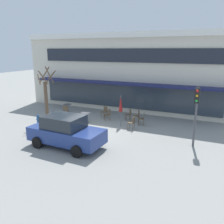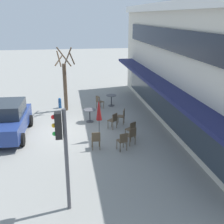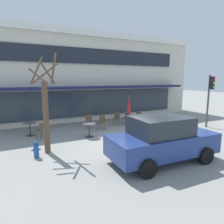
{
  "view_description": "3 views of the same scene",
  "coord_description": "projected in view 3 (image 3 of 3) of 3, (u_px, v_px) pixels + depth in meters",
  "views": [
    {
      "loc": [
        7.4,
        -12.54,
        5.2
      ],
      "look_at": [
        0.54,
        2.37,
        0.91
      ],
      "focal_mm": 38.0,
      "sensor_mm": 36.0,
      "label": 1
    },
    {
      "loc": [
        14.09,
        0.71,
        5.92
      ],
      "look_at": [
        0.35,
        2.95,
        1.14
      ],
      "focal_mm": 45.0,
      "sensor_mm": 36.0,
      "label": 2
    },
    {
      "loc": [
        -5.08,
        -8.08,
        3.14
      ],
      "look_at": [
        0.48,
        2.82,
        1.12
      ],
      "focal_mm": 32.0,
      "sensor_mm": 36.0,
      "label": 3
    }
  ],
  "objects": [
    {
      "name": "cafe_chair_4",
      "position": [
        41.0,
        129.0,
        10.54
      ],
      "size": [
        0.54,
        0.54,
        0.89
      ],
      "color": "brown",
      "rests_on": "ground"
    },
    {
      "name": "cafe_chair_0",
      "position": [
        127.0,
        117.0,
        13.9
      ],
      "size": [
        0.54,
        0.54,
        0.89
      ],
      "color": "brown",
      "rests_on": "ground"
    },
    {
      "name": "cafe_chair_1",
      "position": [
        138.0,
        118.0,
        13.68
      ],
      "size": [
        0.5,
        0.5,
        0.89
      ],
      "color": "brown",
      "rests_on": "ground"
    },
    {
      "name": "cafe_table_streetside",
      "position": [
        89.0,
        128.0,
        10.87
      ],
      "size": [
        0.7,
        0.7,
        0.76
      ],
      "color": "#333338",
      "rests_on": "ground"
    },
    {
      "name": "street_tree",
      "position": [
        46.0,
        109.0,
        8.39
      ],
      "size": [
        1.29,
        1.31,
        4.16
      ],
      "color": "brown",
      "rests_on": "ground"
    },
    {
      "name": "cafe_chair_6",
      "position": [
        144.0,
        121.0,
        12.48
      ],
      "size": [
        0.4,
        0.4,
        0.89
      ],
      "color": "brown",
      "rests_on": "ground"
    },
    {
      "name": "ground_plane",
      "position": [
        129.0,
        143.0,
        9.9
      ],
      "size": [
        80.0,
        80.0,
        0.0
      ],
      "primitive_type": "plane",
      "color": "gray"
    },
    {
      "name": "parked_sedan",
      "position": [
        162.0,
        139.0,
        7.6
      ],
      "size": [
        4.27,
        2.15,
        1.76
      ],
      "color": "navy",
      "rests_on": "ground"
    },
    {
      "name": "traffic_light_pole",
      "position": [
        210.0,
        92.0,
        12.79
      ],
      "size": [
        0.26,
        0.44,
        3.4
      ],
      "color": "#47474C",
      "rests_on": "ground"
    },
    {
      "name": "cafe_chair_2",
      "position": [
        89.0,
        121.0,
        12.75
      ],
      "size": [
        0.51,
        0.51,
        0.89
      ],
      "color": "brown",
      "rests_on": "ground"
    },
    {
      "name": "building_facade",
      "position": [
        72.0,
        77.0,
        18.11
      ],
      "size": [
        19.61,
        9.1,
        6.64
      ],
      "color": "beige",
      "rests_on": "ground"
    },
    {
      "name": "patio_umbrella_green_folded",
      "position": [
        129.0,
        104.0,
        12.1
      ],
      "size": [
        0.28,
        0.28,
        2.2
      ],
      "color": "#4C4C51",
      "rests_on": "ground"
    },
    {
      "name": "fire_hydrant",
      "position": [
        36.0,
        149.0,
        8.03
      ],
      "size": [
        0.36,
        0.2,
        0.71
      ],
      "color": "#1E4C8C",
      "rests_on": "ground"
    },
    {
      "name": "cafe_chair_3",
      "position": [
        116.0,
        118.0,
        13.72
      ],
      "size": [
        0.56,
        0.56,
        0.89
      ],
      "color": "brown",
      "rests_on": "ground"
    },
    {
      "name": "cafe_chair_5",
      "position": [
        102.0,
        121.0,
        12.48
      ],
      "size": [
        0.57,
        0.57,
        0.89
      ],
      "color": "brown",
      "rests_on": "ground"
    },
    {
      "name": "cafe_table_near_wall",
      "position": [
        30.0,
        127.0,
        11.12
      ],
      "size": [
        0.7,
        0.7,
        0.76
      ],
      "color": "#333338",
      "rests_on": "ground"
    }
  ]
}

